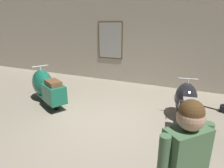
% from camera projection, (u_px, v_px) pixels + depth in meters
% --- Properties ---
extents(ground_plane, '(60.00, 60.00, 0.00)m').
position_uv_depth(ground_plane, '(104.00, 126.00, 4.39)').
color(ground_plane, gray).
extents(showroom_back_wall, '(18.00, 0.24, 3.88)m').
position_uv_depth(showroom_back_wall, '(147.00, 36.00, 7.09)').
color(showroom_back_wall, '#BCB29E').
rests_on(showroom_back_wall, ground).
extents(scooter_0, '(1.86, 1.30, 1.12)m').
position_uv_depth(scooter_0, '(46.00, 86.00, 5.68)').
color(scooter_0, black).
rests_on(scooter_0, ground).
extents(scooter_1, '(0.74, 1.77, 1.05)m').
position_uv_depth(scooter_1, '(187.00, 104.00, 4.48)').
color(scooter_1, black).
rests_on(scooter_1, ground).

